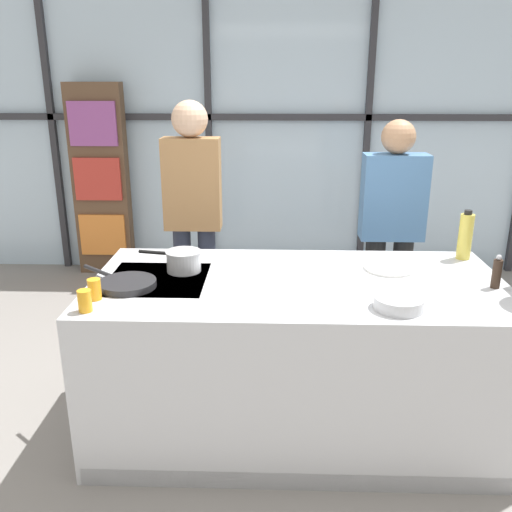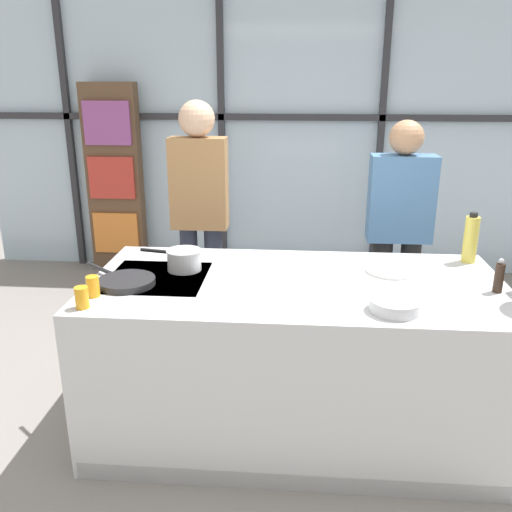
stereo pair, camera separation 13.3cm
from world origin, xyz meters
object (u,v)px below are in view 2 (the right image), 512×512
(saucepan, at_px, (184,259))
(oil_bottle, at_px, (471,239))
(spectator_far_left, at_px, (200,207))
(mixing_bowl, at_px, (395,305))
(juice_glass_near, at_px, (82,298))
(frying_pan, at_px, (126,281))
(pepper_grinder, at_px, (499,277))
(white_plate, at_px, (391,271))
(spectator_center_left, at_px, (399,225))
(juice_glass_far, at_px, (93,286))

(saucepan, distance_m, oil_bottle, 1.64)
(spectator_far_left, relative_size, saucepan, 4.98)
(spectator_far_left, distance_m, mixing_bowl, 1.81)
(oil_bottle, bearing_deg, juice_glass_near, -157.43)
(frying_pan, relative_size, juice_glass_near, 4.36)
(spectator_far_left, bearing_deg, pepper_grinder, 146.69)
(white_plate, bearing_deg, spectator_center_left, 77.86)
(white_plate, xyz_separation_m, juice_glass_near, (-1.50, -0.61, 0.04))
(juice_glass_near, bearing_deg, juice_glass_far, 90.00)
(white_plate, height_order, juice_glass_near, juice_glass_near)
(oil_bottle, relative_size, juice_glass_near, 2.83)
(mixing_bowl, bearing_deg, pepper_grinder, 26.99)
(juice_glass_near, bearing_deg, saucepan, 56.66)
(mixing_bowl, height_order, juice_glass_near, juice_glass_near)
(frying_pan, height_order, juice_glass_near, juice_glass_near)
(frying_pan, xyz_separation_m, juice_glass_far, (-0.11, -0.17, 0.03))
(juice_glass_near, height_order, juice_glass_far, same)
(mixing_bowl, distance_m, juice_glass_far, 1.44)
(pepper_grinder, bearing_deg, mixing_bowl, -153.01)
(mixing_bowl, bearing_deg, spectator_far_left, 129.49)
(pepper_grinder, distance_m, juice_glass_near, 2.02)
(spectator_center_left, xyz_separation_m, frying_pan, (-1.58, -1.17, -0.02))
(juice_glass_far, bearing_deg, white_plate, 17.41)
(juice_glass_near, relative_size, juice_glass_far, 1.00)
(oil_bottle, bearing_deg, saucepan, -170.49)
(spectator_center_left, bearing_deg, oil_bottle, 113.83)
(spectator_center_left, bearing_deg, juice_glass_near, 41.08)
(spectator_far_left, bearing_deg, spectator_center_left, -180.00)
(pepper_grinder, bearing_deg, oil_bottle, 91.23)
(spectator_center_left, height_order, white_plate, spectator_center_left)
(spectator_far_left, height_order, spectator_center_left, spectator_far_left)
(frying_pan, xyz_separation_m, pepper_grinder, (1.88, 0.05, 0.06))
(saucepan, bearing_deg, oil_bottle, 9.51)
(mixing_bowl, height_order, oil_bottle, oil_bottle)
(spectator_far_left, bearing_deg, white_plate, 144.73)
(spectator_center_left, bearing_deg, white_plate, 77.86)
(saucepan, relative_size, juice_glass_far, 3.44)
(juice_glass_near, bearing_deg, frying_pan, 70.43)
(saucepan, relative_size, mixing_bowl, 1.53)
(saucepan, xyz_separation_m, pepper_grinder, (1.62, -0.20, 0.02))
(white_plate, bearing_deg, pepper_grinder, -27.95)
(pepper_grinder, height_order, juice_glass_far, pepper_grinder)
(spectator_far_left, xyz_separation_m, oil_bottle, (1.69, -0.65, -0.00))
(frying_pan, height_order, oil_bottle, oil_bottle)
(frying_pan, bearing_deg, oil_bottle, 15.43)
(juice_glass_near, bearing_deg, pepper_grinder, 10.15)
(white_plate, distance_m, juice_glass_far, 1.58)
(spectator_far_left, height_order, pepper_grinder, spectator_far_left)
(spectator_far_left, relative_size, frying_pan, 3.93)
(spectator_far_left, bearing_deg, oil_bottle, 158.92)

